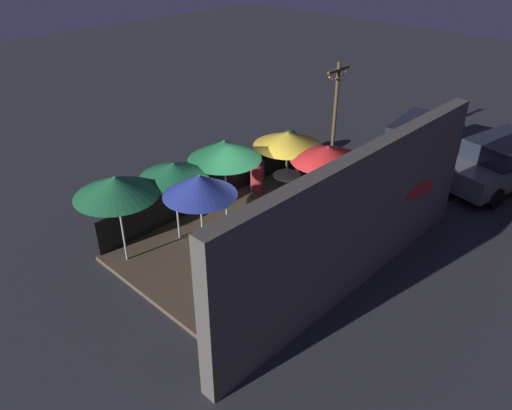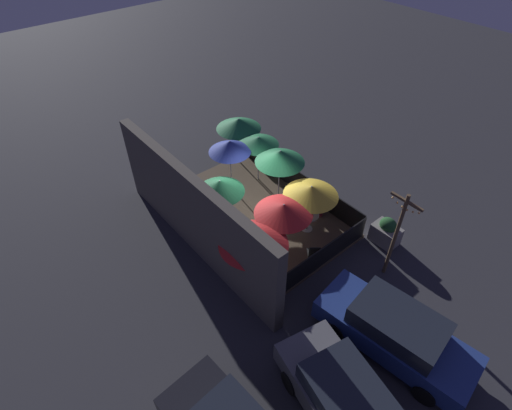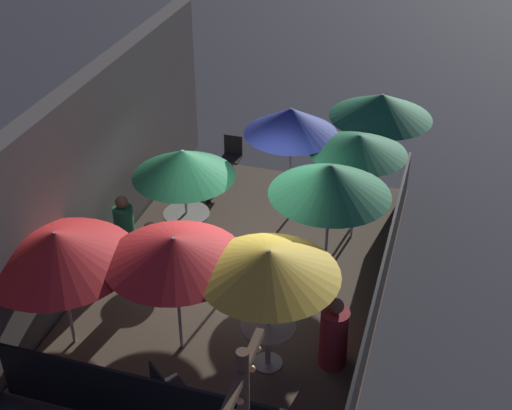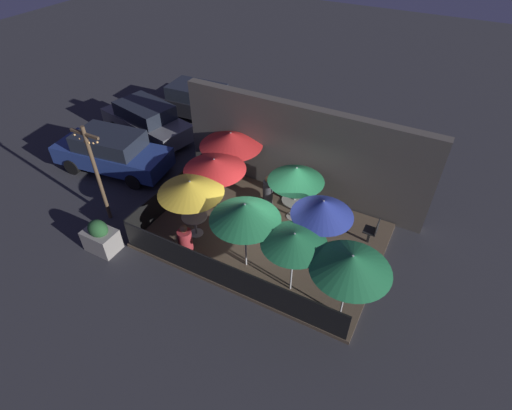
# 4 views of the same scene
# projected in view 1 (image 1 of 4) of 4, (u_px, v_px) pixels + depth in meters

# --- Properties ---
(ground_plane) EXTENTS (60.00, 60.00, 0.00)m
(ground_plane) POSITION_uv_depth(u_px,v_px,m) (266.00, 240.00, 13.35)
(ground_plane) COLOR #2D2D33
(patio_deck) EXTENTS (7.29, 4.94, 0.12)m
(patio_deck) POSITION_uv_depth(u_px,v_px,m) (266.00, 238.00, 13.32)
(patio_deck) COLOR brown
(patio_deck) RESTS_ON ground_plane
(building_wall) EXTENTS (8.89, 0.36, 3.45)m
(building_wall) POSITION_uv_depth(u_px,v_px,m) (358.00, 222.00, 10.86)
(building_wall) COLOR #4C4742
(building_wall) RESTS_ON ground_plane
(fence_front) EXTENTS (7.09, 0.05, 0.95)m
(fence_front) POSITION_uv_depth(u_px,v_px,m) (206.00, 191.00, 14.51)
(fence_front) COLOR black
(fence_front) RESTS_ON patio_deck
(fence_side_left) EXTENTS (0.05, 4.74, 0.95)m
(fence_side_left) POSITION_uv_depth(u_px,v_px,m) (346.00, 176.00, 15.29)
(fence_side_left) COLOR black
(fence_side_left) RESTS_ON patio_deck
(patio_umbrella_0) EXTENTS (1.82, 1.82, 2.03)m
(patio_umbrella_0) POSITION_uv_depth(u_px,v_px,m) (292.00, 200.00, 11.39)
(patio_umbrella_0) COLOR #B2B2B7
(patio_umbrella_0) RESTS_ON patio_deck
(patio_umbrella_1) EXTENTS (2.00, 2.00, 2.11)m
(patio_umbrella_1) POSITION_uv_depth(u_px,v_px,m) (288.00, 139.00, 14.19)
(patio_umbrella_1) COLOR #B2B2B7
(patio_umbrella_1) RESTS_ON patio_deck
(patio_umbrella_2) EXTENTS (1.73, 1.73, 2.16)m
(patio_umbrella_2) POSITION_uv_depth(u_px,v_px,m) (173.00, 170.00, 12.26)
(patio_umbrella_2) COLOR #B2B2B7
(patio_umbrella_2) RESTS_ON patio_deck
(patio_umbrella_3) EXTENTS (1.73, 1.73, 2.38)m
(patio_umbrella_3) POSITION_uv_depth(u_px,v_px,m) (200.00, 185.00, 11.26)
(patio_umbrella_3) COLOR #B2B2B7
(patio_umbrella_3) RESTS_ON patio_deck
(patio_umbrella_4) EXTENTS (2.04, 2.04, 2.07)m
(patio_umbrella_4) POSITION_uv_depth(u_px,v_px,m) (328.00, 153.00, 13.41)
(patio_umbrella_4) COLOR #B2B2B7
(patio_umbrella_4) RESTS_ON patio_deck
(patio_umbrella_5) EXTENTS (1.97, 1.97, 2.36)m
(patio_umbrella_5) POSITION_uv_depth(u_px,v_px,m) (224.00, 150.00, 13.04)
(patio_umbrella_5) COLOR #B2B2B7
(patio_umbrella_5) RESTS_ON patio_deck
(patio_umbrella_6) EXTENTS (2.26, 2.26, 2.08)m
(patio_umbrella_6) POSITION_uv_depth(u_px,v_px,m) (389.00, 169.00, 12.67)
(patio_umbrella_6) COLOR #B2B2B7
(patio_umbrella_6) RESTS_ON patio_deck
(patio_umbrella_7) EXTENTS (1.98, 1.98, 2.29)m
(patio_umbrella_7) POSITION_uv_depth(u_px,v_px,m) (116.00, 186.00, 11.37)
(patio_umbrella_7) COLOR #B2B2B7
(patio_umbrella_7) RESTS_ON patio_deck
(dining_table_0) EXTENTS (0.84, 0.84, 0.75)m
(dining_table_0) POSITION_uv_depth(u_px,v_px,m) (290.00, 243.00, 11.99)
(dining_table_0) COLOR #9E998E
(dining_table_0) RESTS_ON patio_deck
(dining_table_1) EXTENTS (0.81, 0.81, 0.76)m
(dining_table_1) POSITION_uv_depth(u_px,v_px,m) (287.00, 180.00, 14.84)
(dining_table_1) COLOR #9E998E
(dining_table_1) RESTS_ON patio_deck
(patio_chair_0) EXTENTS (0.56, 0.56, 0.90)m
(patio_chair_0) POSITION_uv_depth(u_px,v_px,m) (342.00, 180.00, 15.08)
(patio_chair_0) COLOR black
(patio_chair_0) RESTS_ON patio_deck
(patio_chair_1) EXTENTS (0.40, 0.40, 0.95)m
(patio_chair_1) POSITION_uv_depth(u_px,v_px,m) (208.00, 298.00, 10.36)
(patio_chair_1) COLOR black
(patio_chair_1) RESTS_ON patio_deck
(patio_chair_2) EXTENTS (0.44, 0.44, 0.95)m
(patio_chair_2) POSITION_uv_depth(u_px,v_px,m) (249.00, 277.00, 10.94)
(patio_chair_2) COLOR black
(patio_chair_2) RESTS_ON patio_deck
(patron_0) EXTENTS (0.41, 0.41, 1.34)m
(patron_0) POSITION_uv_depth(u_px,v_px,m) (338.00, 245.00, 11.86)
(patron_0) COLOR #236642
(patron_0) RESTS_ON patio_deck
(patron_1) EXTENTS (0.49, 0.49, 1.19)m
(patron_1) POSITION_uv_depth(u_px,v_px,m) (324.00, 230.00, 12.56)
(patron_1) COLOR #333338
(patron_1) RESTS_ON patio_deck
(patron_2) EXTENTS (0.51, 0.51, 1.22)m
(patron_2) POSITION_uv_depth(u_px,v_px,m) (257.00, 175.00, 15.24)
(patron_2) COLOR maroon
(patron_2) RESTS_ON patio_deck
(planter_box) EXTENTS (1.01, 0.71, 1.14)m
(planter_box) POSITION_uv_depth(u_px,v_px,m) (289.00, 147.00, 17.47)
(planter_box) COLOR gray
(planter_box) RESTS_ON ground_plane
(light_post) EXTENTS (1.10, 0.12, 3.51)m
(light_post) POSITION_uv_depth(u_px,v_px,m) (335.00, 108.00, 16.56)
(light_post) COLOR brown
(light_post) RESTS_ON ground_plane
(parked_car_0) EXTENTS (4.71, 2.30, 1.62)m
(parked_car_0) POSITION_uv_depth(u_px,v_px,m) (419.00, 143.00, 16.92)
(parked_car_0) COLOR navy
(parked_car_0) RESTS_ON ground_plane
(parked_car_1) EXTENTS (4.62, 2.59, 1.62)m
(parked_car_1) POSITION_uv_depth(u_px,v_px,m) (502.00, 161.00, 15.65)
(parked_car_1) COLOR #5B5B60
(parked_car_1) RESTS_ON ground_plane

